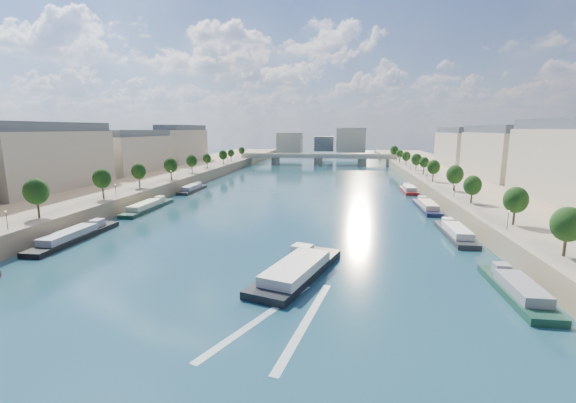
% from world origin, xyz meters
% --- Properties ---
extents(ground, '(700.00, 700.00, 0.00)m').
position_xyz_m(ground, '(0.00, 100.00, 0.00)').
color(ground, '#0D303A').
rests_on(ground, ground).
extents(quay_left, '(44.00, 520.00, 5.00)m').
position_xyz_m(quay_left, '(-72.00, 100.00, 2.50)').
color(quay_left, '#9E8460').
rests_on(quay_left, ground).
extents(quay_right, '(44.00, 520.00, 5.00)m').
position_xyz_m(quay_right, '(72.00, 100.00, 2.50)').
color(quay_right, '#9E8460').
rests_on(quay_right, ground).
extents(pave_left, '(14.00, 520.00, 0.10)m').
position_xyz_m(pave_left, '(-57.00, 100.00, 5.05)').
color(pave_left, gray).
rests_on(pave_left, quay_left).
extents(pave_right, '(14.00, 520.00, 0.10)m').
position_xyz_m(pave_right, '(57.00, 100.00, 5.05)').
color(pave_right, gray).
rests_on(pave_right, quay_right).
extents(trees_left, '(4.80, 268.80, 8.26)m').
position_xyz_m(trees_left, '(-55.00, 102.00, 10.48)').
color(trees_left, '#382B1E').
rests_on(trees_left, ground).
extents(trees_right, '(4.80, 268.80, 8.26)m').
position_xyz_m(trees_right, '(55.00, 110.00, 10.48)').
color(trees_right, '#382B1E').
rests_on(trees_right, ground).
extents(lamps_left, '(0.36, 200.36, 4.28)m').
position_xyz_m(lamps_left, '(-52.50, 90.00, 7.78)').
color(lamps_left, black).
rests_on(lamps_left, ground).
extents(lamps_right, '(0.36, 200.36, 4.28)m').
position_xyz_m(lamps_right, '(52.50, 105.00, 7.78)').
color(lamps_right, black).
rests_on(lamps_right, ground).
extents(buildings_left, '(16.00, 226.00, 23.20)m').
position_xyz_m(buildings_left, '(-85.00, 112.00, 16.45)').
color(buildings_left, '#BAA88F').
rests_on(buildings_left, ground).
extents(buildings_right, '(16.00, 226.00, 23.20)m').
position_xyz_m(buildings_right, '(85.00, 112.00, 16.45)').
color(buildings_right, '#BAA88F').
rests_on(buildings_right, ground).
extents(skyline, '(79.00, 42.00, 22.00)m').
position_xyz_m(skyline, '(3.19, 319.52, 14.66)').
color(skyline, '#BAA88F').
rests_on(skyline, ground).
extents(bridge, '(112.00, 12.00, 8.15)m').
position_xyz_m(bridge, '(0.00, 244.87, 5.08)').
color(bridge, '#C1B79E').
rests_on(bridge, ground).
extents(tour_barge, '(15.44, 27.97, 3.72)m').
position_xyz_m(tour_barge, '(9.80, 25.71, 1.00)').
color(tour_barge, black).
rests_on(tour_barge, ground).
extents(wake, '(15.31, 25.78, 0.04)m').
position_xyz_m(wake, '(9.80, 9.09, 0.02)').
color(wake, silver).
rests_on(wake, ground).
extents(moored_barges_left, '(5.00, 160.97, 3.60)m').
position_xyz_m(moored_barges_left, '(-45.50, 44.97, 0.84)').
color(moored_barges_left, '#191B37').
rests_on(moored_barges_left, ground).
extents(moored_barges_right, '(5.00, 159.54, 3.60)m').
position_xyz_m(moored_barges_right, '(45.50, 53.36, 0.84)').
color(moored_barges_right, black).
rests_on(moored_barges_right, ground).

